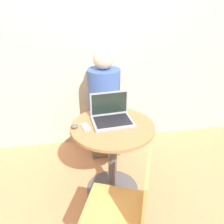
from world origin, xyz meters
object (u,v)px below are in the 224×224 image
object	(u,v)px
laptop	(111,116)
chair_empty	(124,212)
cell_phone	(86,127)
person_seated	(104,111)

from	to	relation	value
laptop	chair_empty	bearing A→B (deg)	-92.99
cell_phone	person_seated	xyz separation A→B (m)	(0.24, 0.69, -0.22)
laptop	person_seated	world-z (taller)	person_seated
person_seated	cell_phone	bearing A→B (deg)	-109.47
chair_empty	person_seated	xyz separation A→B (m)	(0.05, 1.32, 0.08)
laptop	person_seated	size ratio (longest dim) A/B	0.29
laptop	person_seated	distance (m)	0.66
person_seated	laptop	bearing A→B (deg)	-91.19
cell_phone	person_seated	distance (m)	0.77
cell_phone	person_seated	bearing A→B (deg)	70.53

